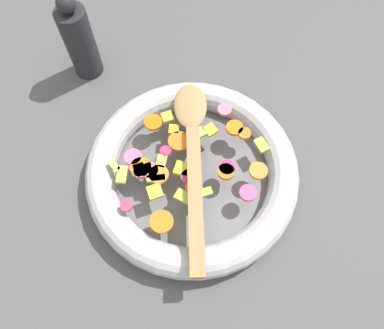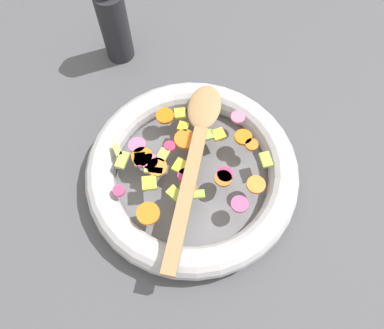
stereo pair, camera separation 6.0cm
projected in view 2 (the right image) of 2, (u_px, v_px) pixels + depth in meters
ground_plane at (192, 177)px, 0.65m from camera, size 4.00×4.00×0.00m
skillet at (192, 172)px, 0.63m from camera, size 0.36×0.36×0.05m
chopped_vegetables at (183, 162)px, 0.60m from camera, size 0.26×0.23×0.01m
wooden_spoon at (195, 150)px, 0.60m from camera, size 0.06×0.33×0.01m
pepper_mill at (114, 24)px, 0.70m from camera, size 0.05×0.05×0.18m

